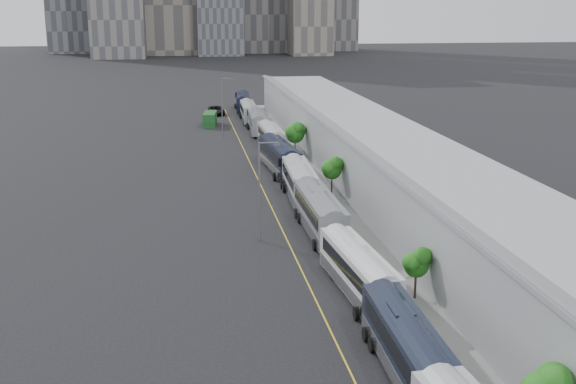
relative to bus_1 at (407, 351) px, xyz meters
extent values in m
cube|color=gray|center=(7.28, 35.30, -1.50)|extent=(10.00, 170.00, 0.12)
cube|color=gold|center=(-3.22, 35.30, -1.55)|extent=(0.12, 160.00, 0.02)
cube|color=gray|center=(11.28, 35.30, 1.84)|extent=(12.00, 160.00, 6.80)
cube|color=gray|center=(11.28, 35.30, 4.29)|extent=(12.45, 160.40, 2.57)
cube|color=gray|center=(5.38, 35.30, 5.44)|extent=(0.30, 160.00, 0.40)
cube|color=black|center=(0.00, 0.02, 0.31)|extent=(2.75, 12.66, 3.06)
cube|color=black|center=(0.00, -0.17, 0.86)|extent=(2.79, 11.15, 1.04)
cube|color=silver|center=(0.00, 0.02, -0.67)|extent=(2.79, 12.41, 0.98)
cube|color=black|center=(0.00, 1.48, 1.99)|extent=(1.30, 2.16, 0.29)
cube|color=silver|center=(0.20, 12.69, 0.33)|extent=(3.45, 12.88, 3.08)
cube|color=black|center=(0.20, 12.49, 0.88)|extent=(3.40, 11.36, 1.05)
cube|color=silver|center=(0.20, 12.69, -0.66)|extent=(3.47, 12.63, 0.99)
cube|color=silver|center=(0.20, 14.16, 2.02)|extent=(1.42, 2.24, 0.29)
cube|color=slate|center=(0.20, 28.14, 0.49)|extent=(2.83, 13.86, 3.36)
cube|color=black|center=(0.20, 27.93, 1.10)|extent=(2.88, 12.20, 1.14)
cube|color=silver|center=(0.20, 28.14, -0.58)|extent=(2.87, 13.58, 1.07)
cube|color=slate|center=(0.20, 29.74, 2.33)|extent=(1.39, 2.35, 0.32)
cube|color=silver|center=(0.46, 40.79, 0.46)|extent=(3.26, 13.71, 3.30)
cube|color=black|center=(0.46, 40.58, 1.05)|extent=(3.25, 12.08, 1.12)
cube|color=silver|center=(0.46, 40.79, -0.60)|extent=(3.29, 13.44, 1.06)
cube|color=silver|center=(0.46, 42.36, 2.27)|extent=(1.45, 2.36, 0.31)
cube|color=black|center=(0.12, 55.15, 0.50)|extent=(3.84, 14.08, 3.37)
cube|color=black|center=(0.12, 54.93, 1.11)|extent=(3.77, 12.42, 1.15)
cube|color=silver|center=(0.12, 55.15, -0.57)|extent=(3.85, 13.81, 1.08)
cube|color=black|center=(0.12, 56.75, 2.35)|extent=(1.57, 2.45, 0.32)
cube|color=silver|center=(0.94, 69.92, 0.36)|extent=(2.91, 12.97, 3.13)
cube|color=black|center=(0.94, 69.72, 0.92)|extent=(2.93, 11.42, 1.06)
cube|color=silver|center=(0.94, 69.92, -0.65)|extent=(2.94, 12.71, 1.00)
cube|color=silver|center=(0.94, 71.41, 2.07)|extent=(1.35, 2.22, 0.30)
cube|color=slate|center=(0.48, 85.94, 0.33)|extent=(3.13, 12.84, 3.08)
cube|color=black|center=(0.48, 85.74, 0.88)|extent=(3.12, 11.31, 1.05)
cube|color=silver|center=(0.48, 85.94, -0.66)|extent=(3.16, 12.58, 0.99)
cube|color=slate|center=(0.48, 87.40, 2.02)|extent=(1.37, 2.21, 0.29)
cube|color=#B8BCC3|center=(0.27, 98.75, 0.30)|extent=(2.85, 12.62, 3.04)
cube|color=black|center=(0.27, 98.56, 0.85)|extent=(2.87, 11.11, 1.03)
cube|color=silver|center=(0.27, 98.75, -0.67)|extent=(2.88, 12.37, 0.97)
cube|color=#B8BCC3|center=(0.27, 100.20, 1.97)|extent=(1.31, 2.16, 0.29)
cube|color=black|center=(0.46, 112.71, 0.34)|extent=(3.69, 12.99, 3.11)
cube|color=black|center=(0.46, 112.51, 0.90)|extent=(3.62, 11.47, 1.06)
cube|color=silver|center=(0.46, 112.71, -0.65)|extent=(3.71, 12.74, 0.99)
cube|color=black|center=(0.46, 114.19, 2.04)|extent=(1.47, 2.27, 0.30)
cylinder|color=black|center=(4.14, 10.94, -0.06)|extent=(0.18, 0.18, 2.99)
sphere|color=#1F5C15|center=(4.14, 10.94, 1.47)|extent=(1.88, 1.88, 1.88)
cylinder|color=black|center=(3.99, 40.24, 0.31)|extent=(0.18, 0.18, 3.74)
sphere|color=#1F5C15|center=(3.99, 40.24, 2.20)|extent=(2.18, 2.18, 2.18)
cylinder|color=black|center=(3.61, 63.93, 0.33)|extent=(0.18, 0.18, 3.77)
sphere|color=#1F5C15|center=(3.61, 63.93, 2.30)|extent=(2.69, 2.69, 2.69)
cylinder|color=#59595E|center=(-5.78, 26.55, 3.15)|extent=(0.18, 0.18, 9.41)
cylinder|color=#59595E|center=(-4.88, 26.55, 7.76)|extent=(1.80, 0.14, 0.14)
cube|color=#59595E|center=(-4.08, 26.55, 7.61)|extent=(0.50, 0.22, 0.18)
cylinder|color=#59595E|center=(-5.69, 83.00, 3.34)|extent=(0.18, 0.18, 9.80)
cylinder|color=#59595E|center=(-4.79, 83.00, 8.14)|extent=(1.80, 0.14, 0.14)
cube|color=#59595E|center=(-3.99, 83.00, 7.99)|extent=(0.50, 0.22, 0.18)
cube|color=#174A1D|center=(-7.24, 94.77, -0.34)|extent=(2.96, 6.94, 2.43)
imported|color=black|center=(-5.34, 108.36, -0.69)|extent=(3.30, 6.41, 1.73)
camera|label=1|loc=(-12.81, -37.37, 19.79)|focal=45.00mm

